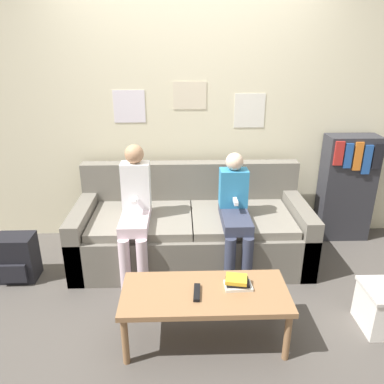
{
  "coord_description": "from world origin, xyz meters",
  "views": [
    {
      "loc": [
        -0.1,
        -2.52,
        1.88
      ],
      "look_at": [
        0.0,
        0.42,
        0.71
      ],
      "focal_mm": 35.0,
      "sensor_mm": 36.0,
      "label": 1
    }
  ],
  "objects_px": {
    "couch": "(192,230)",
    "backpack": "(18,258)",
    "bookshelf": "(346,188)",
    "person_left": "(135,207)",
    "coffee_table": "(205,297)",
    "person_right": "(235,210)",
    "tv_remote": "(197,292)"
  },
  "relations": [
    {
      "from": "couch",
      "to": "coffee_table",
      "type": "distance_m",
      "value": 1.07
    },
    {
      "from": "person_left",
      "to": "backpack",
      "type": "height_order",
      "value": "person_left"
    },
    {
      "from": "tv_remote",
      "to": "person_left",
      "type": "bearing_deg",
      "value": 122.45
    },
    {
      "from": "coffee_table",
      "to": "person_right",
      "type": "distance_m",
      "value": 0.93
    },
    {
      "from": "coffee_table",
      "to": "person_left",
      "type": "height_order",
      "value": "person_left"
    },
    {
      "from": "coffee_table",
      "to": "bookshelf",
      "type": "relative_size",
      "value": 1.02
    },
    {
      "from": "coffee_table",
      "to": "person_right",
      "type": "bearing_deg",
      "value": 70.2
    },
    {
      "from": "couch",
      "to": "person_right",
      "type": "relative_size",
      "value": 2.02
    },
    {
      "from": "person_left",
      "to": "backpack",
      "type": "xyz_separation_m",
      "value": [
        -1.0,
        -0.11,
        -0.41
      ]
    },
    {
      "from": "bookshelf",
      "to": "backpack",
      "type": "relative_size",
      "value": 2.66
    },
    {
      "from": "tv_remote",
      "to": "backpack",
      "type": "bearing_deg",
      "value": 156.38
    },
    {
      "from": "couch",
      "to": "bookshelf",
      "type": "xyz_separation_m",
      "value": [
        1.56,
        0.36,
        0.26
      ]
    },
    {
      "from": "person_left",
      "to": "tv_remote",
      "type": "bearing_deg",
      "value": -61.82
    },
    {
      "from": "backpack",
      "to": "bookshelf",
      "type": "bearing_deg",
      "value": 12.39
    },
    {
      "from": "couch",
      "to": "backpack",
      "type": "xyz_separation_m",
      "value": [
        -1.48,
        -0.31,
        -0.08
      ]
    },
    {
      "from": "coffee_table",
      "to": "person_left",
      "type": "distance_m",
      "value": 1.05
    },
    {
      "from": "coffee_table",
      "to": "backpack",
      "type": "bearing_deg",
      "value": 153.71
    },
    {
      "from": "bookshelf",
      "to": "backpack",
      "type": "bearing_deg",
      "value": -167.61
    },
    {
      "from": "couch",
      "to": "person_left",
      "type": "height_order",
      "value": "person_left"
    },
    {
      "from": "tv_remote",
      "to": "coffee_table",
      "type": "bearing_deg",
      "value": 27.77
    },
    {
      "from": "person_right",
      "to": "couch",
      "type": "bearing_deg",
      "value": 148.96
    },
    {
      "from": "person_left",
      "to": "tv_remote",
      "type": "relative_size",
      "value": 6.42
    },
    {
      "from": "coffee_table",
      "to": "backpack",
      "type": "height_order",
      "value": "backpack"
    },
    {
      "from": "person_right",
      "to": "tv_remote",
      "type": "height_order",
      "value": "person_right"
    },
    {
      "from": "coffee_table",
      "to": "bookshelf",
      "type": "bearing_deg",
      "value": 43.42
    },
    {
      "from": "person_right",
      "to": "backpack",
      "type": "distance_m",
      "value": 1.88
    },
    {
      "from": "person_right",
      "to": "tv_remote",
      "type": "bearing_deg",
      "value": -112.48
    },
    {
      "from": "person_left",
      "to": "backpack",
      "type": "bearing_deg",
      "value": -173.88
    },
    {
      "from": "person_left",
      "to": "coffee_table",
      "type": "bearing_deg",
      "value": -58.39
    },
    {
      "from": "couch",
      "to": "bookshelf",
      "type": "distance_m",
      "value": 1.62
    },
    {
      "from": "coffee_table",
      "to": "backpack",
      "type": "distance_m",
      "value": 1.72
    },
    {
      "from": "couch",
      "to": "backpack",
      "type": "height_order",
      "value": "couch"
    }
  ]
}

